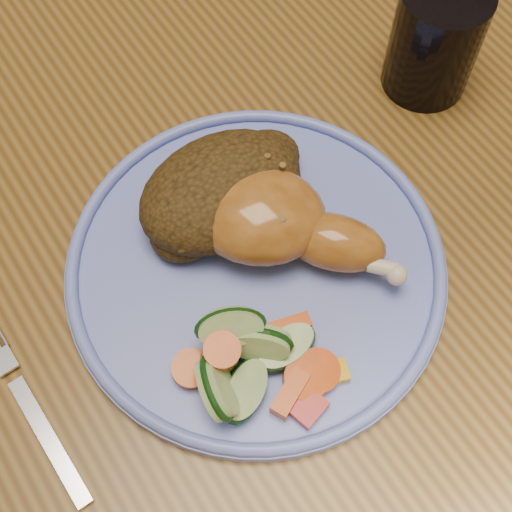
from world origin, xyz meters
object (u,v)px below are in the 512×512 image
object	(u,v)px
drinking_glass	(435,40)
plate	(256,268)
dining_table	(221,228)
fork	(32,410)

from	to	relation	value
drinking_glass	plate	bearing A→B (deg)	-161.62
dining_table	drinking_glass	size ratio (longest dim) A/B	14.06
plate	fork	size ratio (longest dim) A/B	1.92
drinking_glass	dining_table	bearing A→B (deg)	176.74
fork	drinking_glass	xyz separation A→B (m)	(0.42, 0.08, 0.05)
dining_table	plate	size ratio (longest dim) A/B	4.80
plate	fork	bearing A→B (deg)	-178.57
fork	drinking_glass	bearing A→B (deg)	10.89
dining_table	drinking_glass	bearing A→B (deg)	-3.26
dining_table	plate	world-z (taller)	plate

